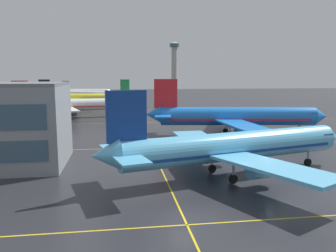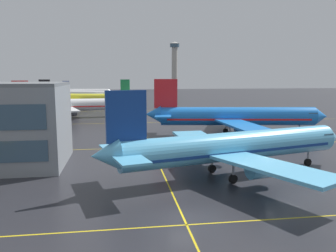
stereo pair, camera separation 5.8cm
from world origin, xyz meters
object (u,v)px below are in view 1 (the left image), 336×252
Objects in this scene: airliner_far_left_stand at (79,98)px; control_tower at (174,63)px; airliner_distant_taxiway at (86,92)px; airliner_third_row at (70,105)px; airliner_second_row at (235,117)px; airliner_front_gate at (232,147)px; airliner_far_right_stand at (98,94)px.

airliner_far_left_stand is 0.88× the size of control_tower.
airliner_third_row is at bearing -87.69° from airliner_distant_taxiway.
airliner_second_row is 1.07× the size of airliner_third_row.
airliner_far_left_stand is (-31.60, 103.13, -0.05)m from airliner_front_gate.
airliner_far_right_stand is 41.63m from airliner_distant_taxiway.
airliner_second_row reaches higher than airliner_far_right_stand.
airliner_far_right_stand is 145.82m from control_tower.
airliner_third_row is at bearing -108.90° from control_tower.
control_tower is (67.25, 161.38, 20.74)m from airliner_far_left_stand.
airliner_second_row is 236.15m from control_tower.
control_tower is at bearing 82.32° from airliner_front_gate.
airliner_front_gate reaches higher than airliner_far_right_stand.
control_tower reaches higher than airliner_far_left_stand.
airliner_distant_taxiway is at bearing -128.05° from control_tower.
airliner_second_row is 84.23m from airliner_far_left_stand.
airliner_second_row is 1.27× the size of airliner_distant_taxiway.
airliner_front_gate is at bearing -97.68° from control_tower.
airliner_third_row reaches higher than airliner_distant_taxiway.
airliner_far_left_stand is at bearing -101.62° from airliner_far_right_stand.
airliner_far_right_stand is (-25.31, 133.70, -0.18)m from airliner_front_gate.
airliner_far_right_stand reaches higher than airliner_distant_taxiway.
airliner_second_row is 1.09× the size of airliner_far_left_stand.
airliner_front_gate is 1.18× the size of airliner_distant_taxiway.
control_tower is at bearing 71.10° from airliner_third_row.
control_tower is at bearing 65.01° from airliner_far_right_stand.
airliner_front_gate is at bearing -109.99° from airliner_second_row.
airliner_far_right_stand is at bearing -76.43° from airliner_distant_taxiway.
control_tower is (66.54, 194.32, 20.69)m from airliner_third_row.
airliner_front_gate is at bearing -78.61° from airliner_distant_taxiway.
airliner_second_row is at bearing -70.56° from airliner_far_right_stand.
control_tower reaches higher than airliner_second_row.
airliner_far_right_stand is (5.57, 63.50, -0.17)m from airliner_third_row.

